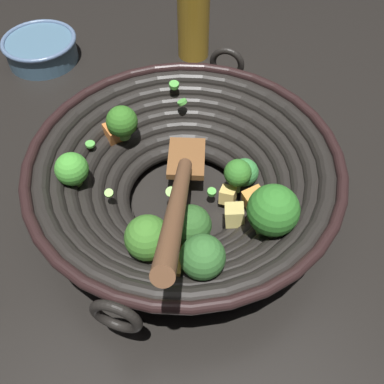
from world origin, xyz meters
name	(u,v)px	position (x,y,z in m)	size (l,w,h in m)	color
ground_plane	(185,205)	(0.00, 0.00, 0.00)	(4.00, 4.00, 0.00)	black
wok	(185,177)	(0.00, 0.00, 0.06)	(0.40, 0.40, 0.23)	black
cooking_oil_bottle	(193,16)	(0.28, -0.22, 0.08)	(0.06, 0.06, 0.19)	#AD7F23
prep_bowl	(41,49)	(0.43, 0.01, 0.02)	(0.13, 0.13, 0.05)	slate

